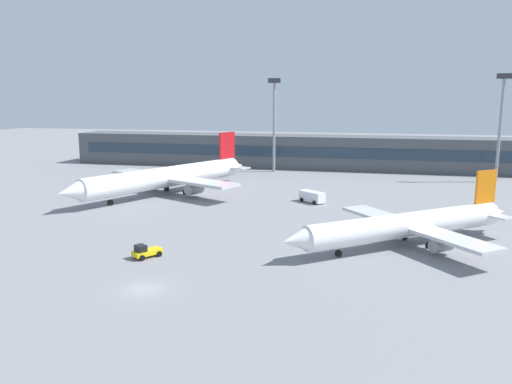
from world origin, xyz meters
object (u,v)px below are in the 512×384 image
object	(u,v)px
service_van_white	(312,197)
floodlight_tower_east	(501,120)
airplane_mid	(166,177)
baggage_tug_yellow	(146,251)
floodlight_tower_west	(274,118)
airplane_near	(406,225)

from	to	relation	value
service_van_white	floodlight_tower_east	distance (m)	52.75
airplane_mid	baggage_tug_yellow	world-z (taller)	airplane_mid
floodlight_tower_west	floodlight_tower_east	world-z (taller)	floodlight_tower_east
service_van_white	airplane_mid	bearing A→B (deg)	178.20
airplane_near	floodlight_tower_east	bearing A→B (deg)	68.17
baggage_tug_yellow	floodlight_tower_west	size ratio (longest dim) A/B	0.16
service_van_white	floodlight_tower_west	distance (m)	42.49
service_van_white	floodlight_tower_west	size ratio (longest dim) A/B	0.22
service_van_white	baggage_tug_yellow	bearing A→B (deg)	-112.74
service_van_white	floodlight_tower_west	xyz separation A→B (m)	(-14.75, 37.65, 13.04)
floodlight_tower_west	floodlight_tower_east	size ratio (longest dim) A/B	0.98
airplane_mid	service_van_white	bearing A→B (deg)	-1.80
airplane_near	floodlight_tower_east	distance (m)	64.10
floodlight_tower_east	airplane_near	bearing A→B (deg)	-111.83
service_van_white	floodlight_tower_east	world-z (taller)	floodlight_tower_east
baggage_tug_yellow	service_van_white	xyz separation A→B (m)	(15.93, 38.01, 0.31)
baggage_tug_yellow	airplane_mid	bearing A→B (deg)	109.48
airplane_near	service_van_white	distance (m)	29.89
airplane_mid	service_van_white	distance (m)	29.82
airplane_near	baggage_tug_yellow	distance (m)	33.88
airplane_mid	service_van_white	xyz separation A→B (m)	(29.70, -0.93, -2.45)
airplane_near	airplane_mid	xyz separation A→B (m)	(-45.19, 26.44, 0.74)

